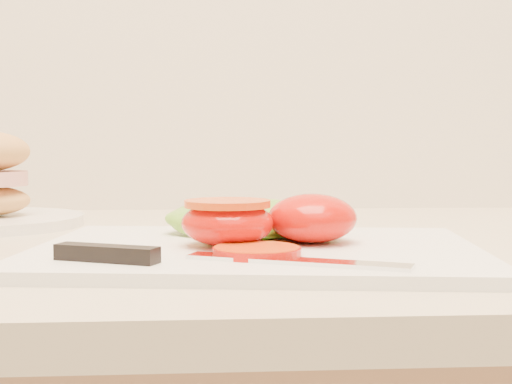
{
  "coord_description": "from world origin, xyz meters",
  "views": [
    {
      "loc": [
        -0.41,
        0.96,
        1.03
      ],
      "look_at": [
        -0.37,
        1.57,
        0.99
      ],
      "focal_mm": 50.0,
      "sensor_mm": 36.0,
      "label": 1
    }
  ],
  "objects": [
    {
      "name": "tomato_slice_0",
      "position": [
        -0.37,
        1.51,
        0.94
      ],
      "size": [
        0.07,
        0.07,
        0.01
      ],
      "primitive_type": "cylinder",
      "color": "#F5580D",
      "rests_on": "cutting_board"
    },
    {
      "name": "knife",
      "position": [
        -0.43,
        1.48,
        0.94
      ],
      "size": [
        0.26,
        0.09,
        0.01
      ],
      "rotation": [
        0.0,
        0.0,
        -0.41
      ],
      "color": "silver",
      "rests_on": "cutting_board"
    },
    {
      "name": "lettuce_leaf_1",
      "position": [
        -0.33,
        1.64,
        0.95
      ],
      "size": [
        0.11,
        0.08,
        0.02
      ],
      "primitive_type": "ellipsoid",
      "rotation": [
        0.0,
        0.0,
        0.07
      ],
      "color": "#72C032",
      "rests_on": "cutting_board"
    },
    {
      "name": "tomato_half_cut",
      "position": [
        -0.39,
        1.56,
        0.96
      ],
      "size": [
        0.08,
        0.08,
        0.04
      ],
      "color": "red",
      "rests_on": "cutting_board"
    },
    {
      "name": "cutting_board",
      "position": [
        -0.37,
        1.56,
        0.94
      ],
      "size": [
        0.4,
        0.31,
        0.01
      ],
      "primitive_type": "cube",
      "rotation": [
        0.0,
        0.0,
        -0.12
      ],
      "color": "white",
      "rests_on": "counter"
    },
    {
      "name": "lettuce_leaf_0",
      "position": [
        -0.38,
        1.64,
        0.95
      ],
      "size": [
        0.16,
        0.11,
        0.03
      ],
      "primitive_type": "ellipsoid",
      "rotation": [
        0.0,
        0.0,
        -0.09
      ],
      "color": "#72C032",
      "rests_on": "cutting_board"
    },
    {
      "name": "tomato_half_dome",
      "position": [
        -0.32,
        1.58,
        0.96
      ],
      "size": [
        0.08,
        0.08,
        0.04
      ],
      "primitive_type": "ellipsoid",
      "color": "red",
      "rests_on": "cutting_board"
    }
  ]
}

